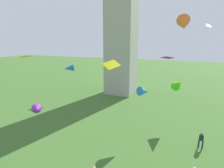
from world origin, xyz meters
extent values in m
sphere|color=#D8AD84|center=(3.53, 12.11, 1.64)|extent=(0.25, 0.25, 0.25)
cylinder|color=#1E2333|center=(11.45, 21.49, 0.42)|extent=(0.16, 0.16, 0.84)
cylinder|color=#1E2333|center=(11.83, 21.44, 0.42)|extent=(0.16, 0.16, 0.84)
cube|color=#1E2333|center=(11.64, 21.46, 1.17)|extent=(0.49, 0.32, 0.67)
sphere|color=brown|center=(11.64, 21.46, 1.63)|extent=(0.25, 0.25, 0.25)
cube|color=#B8BC06|center=(2.17, 18.80, 8.94)|extent=(1.74, 1.90, 0.96)
cone|color=blue|center=(-12.36, 31.28, 6.13)|extent=(2.54, 2.36, 1.62)
cone|color=purple|center=(-3.46, 13.66, 4.97)|extent=(1.78, 1.74, 1.24)
cone|color=#2473BC|center=(4.89, 22.73, 5.33)|extent=(1.89, 2.09, 1.40)
cone|color=#49DE10|center=(8.54, 27.33, 5.55)|extent=(2.15, 2.60, 2.07)
cube|color=yellow|center=(-9.02, 18.09, 9.54)|extent=(1.45, 1.15, 0.33)
cube|color=#07D9C4|center=(11.41, 25.95, 13.11)|extent=(0.54, 0.82, 0.50)
cube|color=#A81ACF|center=(7.24, 23.94, 9.45)|extent=(1.59, 1.69, 0.46)
cone|color=orange|center=(9.17, 13.84, 12.36)|extent=(1.03, 1.55, 1.34)
camera|label=1|loc=(9.67, 1.18, 11.32)|focal=29.29mm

